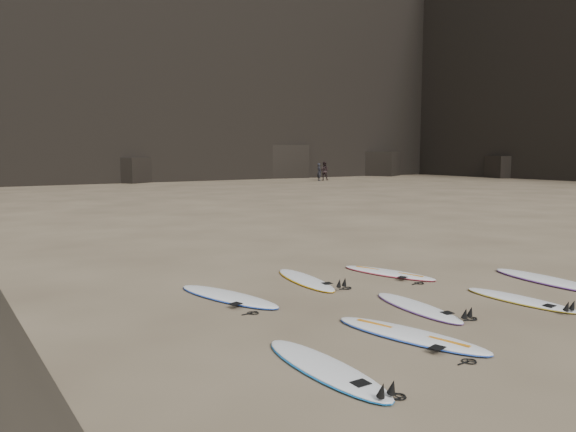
% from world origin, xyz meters
% --- Properties ---
extents(ground, '(240.00, 240.00, 0.00)m').
position_xyz_m(ground, '(0.00, 0.00, 0.00)').
color(ground, '#897559').
rests_on(ground, ground).
extents(surfboard_0, '(0.62, 2.51, 0.09)m').
position_xyz_m(surfboard_0, '(-3.99, -1.16, 0.05)').
color(surfboard_0, white).
rests_on(surfboard_0, ground).
extents(surfboard_1, '(1.26, 2.68, 0.09)m').
position_xyz_m(surfboard_1, '(-2.11, -0.82, 0.05)').
color(surfboard_1, white).
rests_on(surfboard_1, ground).
extents(surfboard_2, '(0.80, 2.31, 0.08)m').
position_xyz_m(surfboard_2, '(-0.87, 0.23, 0.04)').
color(surfboard_2, white).
rests_on(surfboard_2, ground).
extents(surfboard_3, '(0.70, 2.29, 0.08)m').
position_xyz_m(surfboard_3, '(1.15, -0.47, 0.04)').
color(surfboard_3, white).
rests_on(surfboard_3, ground).
extents(surfboard_4, '(0.88, 2.84, 0.10)m').
position_xyz_m(surfboard_4, '(3.07, 0.14, 0.05)').
color(surfboard_4, white).
rests_on(surfboard_4, ground).
extents(surfboard_5, '(1.32, 2.69, 0.09)m').
position_xyz_m(surfboard_5, '(-3.39, 2.77, 0.05)').
color(surfboard_5, white).
rests_on(surfboard_5, ground).
extents(surfboard_6, '(0.90, 2.46, 0.09)m').
position_xyz_m(surfboard_6, '(-1.31, 3.12, 0.04)').
color(surfboard_6, white).
rests_on(surfboard_6, ground).
extents(surfboard_7, '(1.21, 2.44, 0.09)m').
position_xyz_m(surfboard_7, '(0.71, 2.64, 0.04)').
color(surfboard_7, white).
rests_on(surfboard_7, ground).
extents(person_a, '(0.53, 0.70, 1.74)m').
position_xyz_m(person_a, '(24.61, 37.83, 0.87)').
color(person_a, black).
rests_on(person_a, ground).
extents(person_b, '(1.15, 1.13, 1.88)m').
position_xyz_m(person_b, '(25.64, 38.39, 0.94)').
color(person_b, black).
rests_on(person_b, ground).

